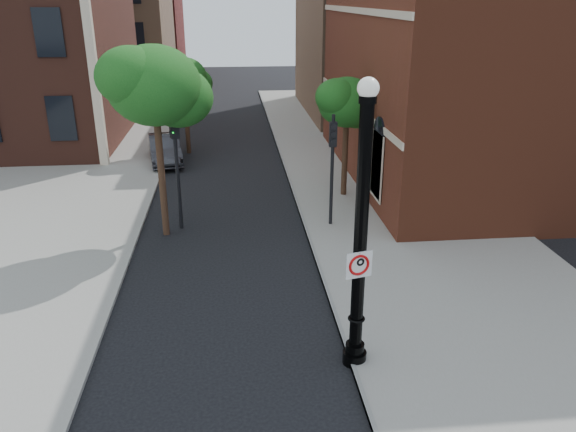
{
  "coord_description": "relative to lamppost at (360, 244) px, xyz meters",
  "views": [
    {
      "loc": [
        -0.55,
        -11.25,
        8.06
      ],
      "look_at": [
        0.81,
        2.0,
        2.84
      ],
      "focal_mm": 35.0,
      "sensor_mm": 36.0,
      "label": 1
    }
  ],
  "objects": [
    {
      "name": "parked_car",
      "position": [
        -6.15,
        17.87,
        -2.34
      ],
      "size": [
        2.21,
        4.51,
        1.42
      ],
      "primitive_type": "imported",
      "rotation": [
        0.0,
        0.0,
        0.17
      ],
      "color": "#2A2A2F",
      "rests_on": "ground"
    },
    {
      "name": "traffic_signal_left",
      "position": [
        -4.68,
        8.77,
        0.1
      ],
      "size": [
        0.37,
        0.41,
        4.69
      ],
      "rotation": [
        0.0,
        0.0,
        0.37
      ],
      "color": "black",
      "rests_on": "ground"
    },
    {
      "name": "street_tree_b",
      "position": [
        -5.04,
        19.72,
        0.99
      ],
      "size": [
        2.84,
        2.57,
        5.13
      ],
      "color": "#341E14",
      "rests_on": "ground"
    },
    {
      "name": "lamppost",
      "position": [
        0.0,
        0.0,
        0.0
      ],
      "size": [
        0.56,
        0.56,
        6.61
      ],
      "color": "black",
      "rests_on": "ground"
    },
    {
      "name": "bg_building_red",
      "position": [
        -14.13,
        58.39,
        1.95
      ],
      "size": [
        12.0,
        12.0,
        10.0
      ],
      "primitive_type": "cube",
      "color": "maroon",
      "rests_on": "ground"
    },
    {
      "name": "sidewalk_right",
      "position": [
        3.87,
        10.39,
        -2.99
      ],
      "size": [
        8.0,
        60.0,
        0.12
      ],
      "primitive_type": "cube",
      "color": "gray",
      "rests_on": "ground"
    },
    {
      "name": "curb_edge",
      "position": [
        -0.08,
        10.39,
        -2.98
      ],
      "size": [
        0.1,
        60.0,
        0.14
      ],
      "primitive_type": "cube",
      "color": "gray",
      "rests_on": "ground"
    },
    {
      "name": "bg_building_tan_a",
      "position": [
        -14.13,
        44.39,
        2.95
      ],
      "size": [
        12.0,
        12.0,
        12.0
      ],
      "primitive_type": "cube",
      "color": "#956F51",
      "rests_on": "ground"
    },
    {
      "name": "sidewalk_left",
      "position": [
        -11.13,
        18.39,
        -2.99
      ],
      "size": [
        10.0,
        50.0,
        0.12
      ],
      "primitive_type": "cube",
      "color": "gray",
      "rests_on": "ground"
    },
    {
      "name": "bg_building_tan_b",
      "position": [
        13.87,
        30.39,
        3.95
      ],
      "size": [
        22.0,
        14.0,
        14.0
      ],
      "primitive_type": "cube",
      "color": "#956F51",
      "rests_on": "ground"
    },
    {
      "name": "street_tree_c",
      "position": [
        2.05,
        11.68,
        0.94
      ],
      "size": [
        2.81,
        2.54,
        5.07
      ],
      "color": "#341E14",
      "rests_on": "ground"
    },
    {
      "name": "utility_pole",
      "position": [
        2.67,
        10.15,
        -0.47
      ],
      "size": [
        0.1,
        0.1,
        5.17
      ],
      "primitive_type": "cylinder",
      "color": "#999999",
      "rests_on": "ground"
    },
    {
      "name": "traffic_signal_right",
      "position": [
        0.88,
        8.35,
        -0.21
      ],
      "size": [
        0.28,
        0.35,
        4.22
      ],
      "rotation": [
        0.0,
        0.0,
        -0.05
      ],
      "color": "black",
      "rests_on": "ground"
    },
    {
      "name": "ground",
      "position": [
        -2.13,
        0.39,
        -3.05
      ],
      "size": [
        120.0,
        120.0,
        0.0
      ],
      "primitive_type": "plane",
      "color": "black",
      "rests_on": "ground"
    },
    {
      "name": "no_parking_sign",
      "position": [
        -0.04,
        -0.16,
        -0.4
      ],
      "size": [
        0.6,
        0.18,
        0.62
      ],
      "rotation": [
        0.0,
        0.0,
        0.25
      ],
      "color": "white",
      "rests_on": "ground"
    },
    {
      "name": "street_tree_a",
      "position": [
        -5.13,
        8.3,
        2.2
      ],
      "size": [
        3.69,
        3.34,
        6.65
      ],
      "color": "#341E14",
      "rests_on": "ground"
    }
  ]
}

